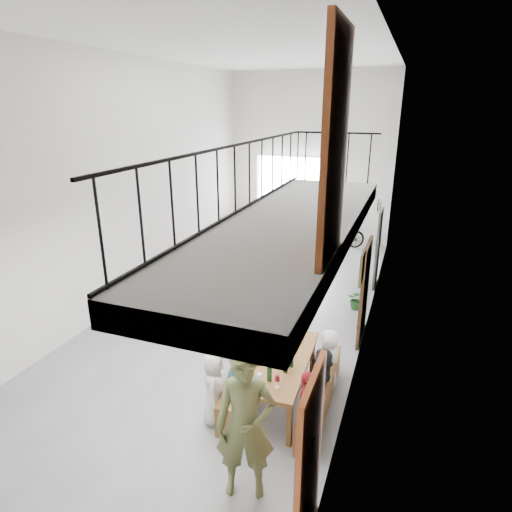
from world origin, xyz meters
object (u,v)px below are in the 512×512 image
at_px(tasting_table, 281,364).
at_px(bicycle_near, 298,229).
at_px(oak_barrel, 242,225).
at_px(side_bench, 187,260).
at_px(serving_counter, 281,225).
at_px(bench_inner, 247,380).
at_px(host_standing, 245,425).

bearing_deg(tasting_table, bicycle_near, 100.67).
height_order(tasting_table, oak_barrel, oak_barrel).
xyz_separation_m(side_bench, serving_counter, (1.69, 3.70, 0.23)).
distance_m(bench_inner, oak_barrel, 8.61).
bearing_deg(bench_inner, bicycle_near, 93.41).
bearing_deg(side_bench, bench_inner, -51.88).
xyz_separation_m(tasting_table, host_standing, (0.08, -1.70, 0.26)).
bearing_deg(oak_barrel, bench_inner, -67.46).
relative_size(bench_inner, serving_counter, 1.18).
height_order(side_bench, bicycle_near, bicycle_near).
bearing_deg(host_standing, side_bench, 106.25).
height_order(bench_inner, oak_barrel, oak_barrel).
distance_m(host_standing, bicycle_near, 10.32).
xyz_separation_m(oak_barrel, host_standing, (3.97, -9.69, 0.48)).
distance_m(oak_barrel, bicycle_near, 1.97).
bearing_deg(host_standing, bench_inner, 93.19).
relative_size(tasting_table, serving_counter, 1.09).
distance_m(tasting_table, host_standing, 1.72).
relative_size(oak_barrel, host_standing, 0.50).
distance_m(tasting_table, side_bench, 6.41).
distance_m(tasting_table, oak_barrel, 8.89).
xyz_separation_m(bench_inner, oak_barrel, (-3.30, 7.95, 0.23)).
relative_size(side_bench, serving_counter, 0.96).
relative_size(tasting_table, oak_barrel, 2.07).
bearing_deg(tasting_table, oak_barrel, 113.48).
xyz_separation_m(side_bench, bicycle_near, (2.32, 3.65, 0.18)).
xyz_separation_m(side_bench, oak_barrel, (0.39, 3.24, 0.23)).
bearing_deg(oak_barrel, host_standing, -67.73).
bearing_deg(bench_inner, side_bench, 122.19).
height_order(side_bench, oak_barrel, oak_barrel).
xyz_separation_m(serving_counter, host_standing, (2.67, -10.15, 0.48)).
distance_m(side_bench, serving_counter, 4.08).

